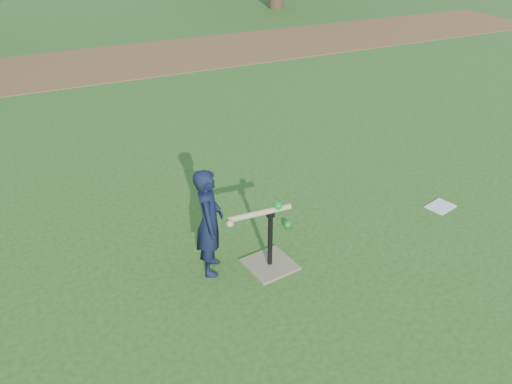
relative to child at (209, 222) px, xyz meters
name	(u,v)px	position (x,y,z in m)	size (l,w,h in m)	color
ground	(263,240)	(0.64, 0.21, -0.52)	(80.00, 80.00, 0.00)	#285116
dirt_strip	(111,62)	(0.64, 7.71, -0.52)	(24.00, 3.00, 0.01)	brown
child	(209,222)	(0.00, 0.00, 0.00)	(0.38, 0.25, 1.05)	black
wiffle_ball_ground	(288,225)	(0.98, 0.30, -0.48)	(0.08, 0.08, 0.08)	#0C8524
clipboard	(440,206)	(2.76, -0.09, -0.52)	(0.30, 0.23, 0.01)	silver
batting_tee	(270,256)	(0.52, -0.19, -0.41)	(0.48, 0.48, 0.61)	#807251
swing_action	(260,213)	(0.40, -0.21, 0.11)	(0.63, 0.11, 0.11)	tan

